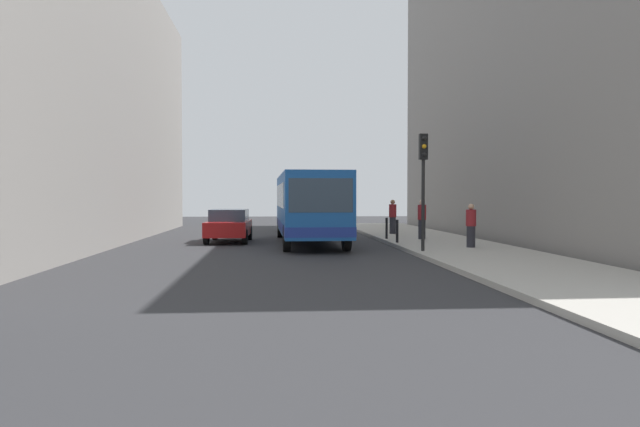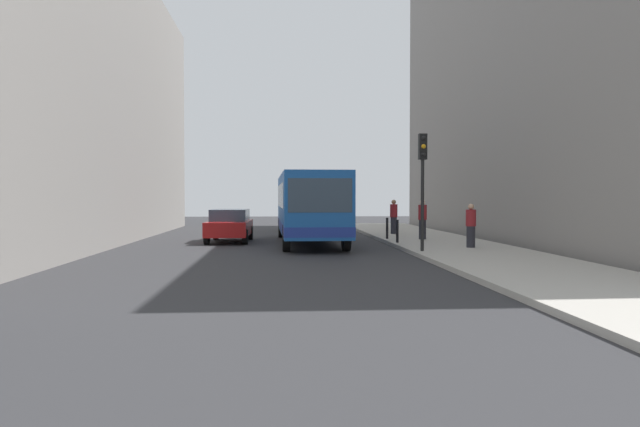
{
  "view_description": "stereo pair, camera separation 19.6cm",
  "coord_description": "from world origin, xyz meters",
  "px_view_note": "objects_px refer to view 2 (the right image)",
  "views": [
    {
      "loc": [
        -1.72,
        -23.03,
        2.05
      ],
      "look_at": [
        0.22,
        1.53,
        1.37
      ],
      "focal_mm": 34.0,
      "sensor_mm": 36.0,
      "label": 1
    },
    {
      "loc": [
        -1.53,
        -23.04,
        2.05
      ],
      "look_at": [
        0.22,
        1.53,
        1.37
      ],
      "focal_mm": 34.0,
      "sensor_mm": 36.0,
      "label": 2
    }
  ],
  "objects_px": {
    "pedestrian_near_signal": "(471,226)",
    "pedestrian_mid_sidewalk": "(422,219)",
    "car_behind_bus": "(304,218)",
    "bollard_mid": "(387,228)",
    "car_beside_bus": "(230,225)",
    "pedestrian_far_sidewalk": "(394,217)",
    "bollard_near": "(397,231)",
    "traffic_light": "(423,169)",
    "bus": "(309,204)"
  },
  "relations": [
    {
      "from": "traffic_light",
      "to": "pedestrian_far_sidewalk",
      "type": "bearing_deg",
      "value": 84.77
    },
    {
      "from": "bollard_near",
      "to": "car_behind_bus",
      "type": "bearing_deg",
      "value": 106.82
    },
    {
      "from": "car_behind_bus",
      "to": "traffic_light",
      "type": "relative_size",
      "value": 1.08
    },
    {
      "from": "car_beside_bus",
      "to": "pedestrian_mid_sidewalk",
      "type": "relative_size",
      "value": 2.5
    },
    {
      "from": "car_behind_bus",
      "to": "traffic_light",
      "type": "distance_m",
      "value": 15.58
    },
    {
      "from": "traffic_light",
      "to": "pedestrian_far_sidewalk",
      "type": "xyz_separation_m",
      "value": [
        0.9,
        9.83,
        -1.98
      ]
    },
    {
      "from": "pedestrian_near_signal",
      "to": "pedestrian_far_sidewalk",
      "type": "xyz_separation_m",
      "value": [
        -1.27,
        8.5,
        0.06
      ]
    },
    {
      "from": "bus",
      "to": "bollard_mid",
      "type": "relative_size",
      "value": 11.64
    },
    {
      "from": "pedestrian_near_signal",
      "to": "pedestrian_mid_sidewalk",
      "type": "bearing_deg",
      "value": 49.51
    },
    {
      "from": "bus",
      "to": "pedestrian_far_sidewalk",
      "type": "height_order",
      "value": "bus"
    },
    {
      "from": "car_beside_bus",
      "to": "bollard_mid",
      "type": "relative_size",
      "value": 4.68
    },
    {
      "from": "bollard_mid",
      "to": "car_beside_bus",
      "type": "bearing_deg",
      "value": 175.48
    },
    {
      "from": "car_beside_bus",
      "to": "traffic_light",
      "type": "relative_size",
      "value": 1.09
    },
    {
      "from": "bus",
      "to": "pedestrian_mid_sidewalk",
      "type": "distance_m",
      "value": 5.15
    },
    {
      "from": "bollard_mid",
      "to": "car_behind_bus",
      "type": "bearing_deg",
      "value": 110.94
    },
    {
      "from": "bus",
      "to": "bollard_near",
      "type": "bearing_deg",
      "value": 150.82
    },
    {
      "from": "pedestrian_mid_sidewalk",
      "to": "bollard_near",
      "type": "bearing_deg",
      "value": 170.5
    },
    {
      "from": "traffic_light",
      "to": "bollard_mid",
      "type": "xyz_separation_m",
      "value": [
        -0.1,
        6.24,
        -2.38
      ]
    },
    {
      "from": "pedestrian_mid_sidewalk",
      "to": "pedestrian_far_sidewalk",
      "type": "distance_m",
      "value": 4.03
    },
    {
      "from": "car_beside_bus",
      "to": "pedestrian_far_sidewalk",
      "type": "height_order",
      "value": "pedestrian_far_sidewalk"
    },
    {
      "from": "pedestrian_mid_sidewalk",
      "to": "car_behind_bus",
      "type": "bearing_deg",
      "value": 56.86
    },
    {
      "from": "car_beside_bus",
      "to": "pedestrian_mid_sidewalk",
      "type": "height_order",
      "value": "pedestrian_mid_sidewalk"
    },
    {
      "from": "car_behind_bus",
      "to": "pedestrian_mid_sidewalk",
      "type": "xyz_separation_m",
      "value": [
        4.89,
        -9.18,
        0.26
      ]
    },
    {
      "from": "bus",
      "to": "bollard_mid",
      "type": "xyz_separation_m",
      "value": [
        3.57,
        0.42,
        -1.1
      ]
    },
    {
      "from": "bollard_near",
      "to": "pedestrian_near_signal",
      "type": "bearing_deg",
      "value": -48.58
    },
    {
      "from": "bus",
      "to": "pedestrian_near_signal",
      "type": "height_order",
      "value": "bus"
    },
    {
      "from": "car_beside_bus",
      "to": "bollard_mid",
      "type": "height_order",
      "value": "car_beside_bus"
    },
    {
      "from": "pedestrian_near_signal",
      "to": "pedestrian_mid_sidewalk",
      "type": "xyz_separation_m",
      "value": [
        -0.74,
        4.5,
        0.08
      ]
    },
    {
      "from": "bollard_near",
      "to": "bollard_mid",
      "type": "relative_size",
      "value": 1.0
    },
    {
      "from": "pedestrian_near_signal",
      "to": "pedestrian_mid_sidewalk",
      "type": "distance_m",
      "value": 4.56
    },
    {
      "from": "car_behind_bus",
      "to": "bollard_mid",
      "type": "bearing_deg",
      "value": 111.41
    },
    {
      "from": "bollard_mid",
      "to": "pedestrian_mid_sidewalk",
      "type": "distance_m",
      "value": 1.63
    },
    {
      "from": "car_behind_bus",
      "to": "traffic_light",
      "type": "bearing_deg",
      "value": 103.44
    },
    {
      "from": "bus",
      "to": "pedestrian_mid_sidewalk",
      "type": "height_order",
      "value": "bus"
    },
    {
      "from": "bollard_mid",
      "to": "pedestrian_far_sidewalk",
      "type": "distance_m",
      "value": 3.75
    },
    {
      "from": "bus",
      "to": "bollard_near",
      "type": "height_order",
      "value": "bus"
    },
    {
      "from": "pedestrian_near_signal",
      "to": "pedestrian_mid_sidewalk",
      "type": "relative_size",
      "value": 0.92
    },
    {
      "from": "car_behind_bus",
      "to": "pedestrian_far_sidewalk",
      "type": "relative_size",
      "value": 2.52
    },
    {
      "from": "car_behind_bus",
      "to": "bollard_mid",
      "type": "distance_m",
      "value": 9.4
    },
    {
      "from": "bollard_near",
      "to": "bollard_mid",
      "type": "xyz_separation_m",
      "value": [
        0.0,
        2.33,
        0.0
      ]
    },
    {
      "from": "traffic_light",
      "to": "bollard_near",
      "type": "relative_size",
      "value": 4.32
    },
    {
      "from": "bollard_near",
      "to": "bollard_mid",
      "type": "bearing_deg",
      "value": 90.0
    },
    {
      "from": "car_behind_bus",
      "to": "bollard_near",
      "type": "relative_size",
      "value": 4.65
    },
    {
      "from": "car_behind_bus",
      "to": "pedestrian_mid_sidewalk",
      "type": "distance_m",
      "value": 10.41
    },
    {
      "from": "pedestrian_near_signal",
      "to": "traffic_light",
      "type": "bearing_deg",
      "value": 161.78
    },
    {
      "from": "bollard_near",
      "to": "pedestrian_far_sidewalk",
      "type": "distance_m",
      "value": 6.02
    },
    {
      "from": "car_beside_bus",
      "to": "bollard_mid",
      "type": "bearing_deg",
      "value": 177.15
    },
    {
      "from": "car_behind_bus",
      "to": "pedestrian_far_sidewalk",
      "type": "bearing_deg",
      "value": 130.5
    },
    {
      "from": "car_beside_bus",
      "to": "pedestrian_mid_sidewalk",
      "type": "xyz_separation_m",
      "value": [
        8.65,
        -0.97,
        0.26
      ]
    },
    {
      "from": "bus",
      "to": "car_beside_bus",
      "type": "height_order",
      "value": "bus"
    }
  ]
}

